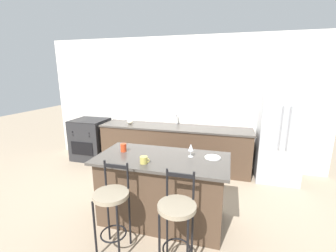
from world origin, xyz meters
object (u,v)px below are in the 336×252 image
(bar_stool_far, at_px, (177,217))
(tumbler_cup, at_px, (123,148))
(pumpkin_decoration, at_px, (130,122))
(coffee_mug, at_px, (144,160))
(wine_glass, at_px, (191,148))
(bar_stool_near, at_px, (112,204))
(refrigerator, at_px, (280,129))
(oven_range, at_px, (91,139))
(dinner_plate, at_px, (213,157))

(bar_stool_far, xyz_separation_m, tumbler_cup, (-0.94, 0.77, 0.38))
(bar_stool_far, bearing_deg, pumpkin_decoration, 123.62)
(tumbler_cup, bearing_deg, coffee_mug, -36.54)
(wine_glass, bearing_deg, bar_stool_near, -132.15)
(refrigerator, height_order, bar_stool_near, refrigerator)
(bar_stool_near, bearing_deg, wine_glass, 47.85)
(bar_stool_near, relative_size, tumbler_cup, 9.19)
(oven_range, distance_m, bar_stool_far, 3.60)
(refrigerator, bearing_deg, oven_range, -179.88)
(dinner_plate, relative_size, coffee_mug, 1.65)
(dinner_plate, bearing_deg, coffee_mug, -153.28)
(tumbler_cup, bearing_deg, refrigerator, 36.36)
(refrigerator, height_order, bar_stool_far, refrigerator)
(coffee_mug, xyz_separation_m, pumpkin_decoration, (-1.09, 1.97, -0.01))
(bar_stool_far, height_order, coffee_mug, bar_stool_far)
(wine_glass, height_order, coffee_mug, wine_glass)
(bar_stool_far, bearing_deg, coffee_mug, 138.95)
(refrigerator, relative_size, dinner_plate, 9.55)
(bar_stool_near, bearing_deg, dinner_plate, 39.40)
(dinner_plate, xyz_separation_m, pumpkin_decoration, (-1.88, 1.58, 0.02))
(pumpkin_decoration, bearing_deg, refrigerator, 0.53)
(oven_range, xyz_separation_m, dinner_plate, (2.90, -1.60, 0.45))
(coffee_mug, bearing_deg, refrigerator, 47.03)
(tumbler_cup, bearing_deg, pumpkin_decoration, 111.94)
(dinner_plate, bearing_deg, tumbler_cup, -176.22)
(dinner_plate, distance_m, coffee_mug, 0.88)
(oven_range, bearing_deg, wine_glass, -31.74)
(dinner_plate, distance_m, wine_glass, 0.30)
(oven_range, distance_m, coffee_mug, 2.95)
(wine_glass, xyz_separation_m, coffee_mug, (-0.51, -0.37, -0.08))
(bar_stool_near, relative_size, dinner_plate, 5.05)
(pumpkin_decoration, bearing_deg, bar_stool_near, -69.88)
(refrigerator, xyz_separation_m, dinner_plate, (-1.08, -1.60, -0.05))
(refrigerator, relative_size, bar_stool_far, 1.89)
(refrigerator, relative_size, tumbler_cup, 17.38)
(refrigerator, height_order, tumbler_cup, refrigerator)
(bar_stool_near, xyz_separation_m, pumpkin_decoration, (-0.88, 2.40, 0.36))
(bar_stool_far, bearing_deg, wine_glass, 90.94)
(oven_range, bearing_deg, pumpkin_decoration, -1.07)
(bar_stool_far, height_order, tumbler_cup, bar_stool_far)
(wine_glass, relative_size, tumbler_cup, 1.57)
(refrigerator, xyz_separation_m, wine_glass, (-1.36, -1.63, 0.06))
(dinner_plate, relative_size, pumpkin_decoration, 1.63)
(bar_stool_near, relative_size, wine_glass, 5.86)
(refrigerator, bearing_deg, tumbler_cup, -143.64)
(oven_range, relative_size, wine_glass, 5.31)
(dinner_plate, distance_m, tumbler_cup, 1.21)
(bar_stool_near, xyz_separation_m, tumbler_cup, (-0.21, 0.74, 0.38))
(refrigerator, relative_size, coffee_mug, 15.80)
(bar_stool_far, distance_m, dinner_plate, 0.95)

